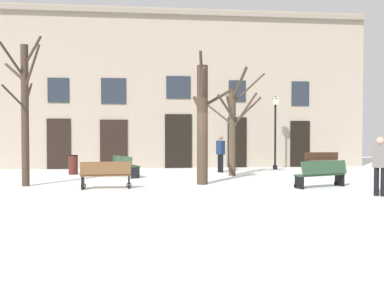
% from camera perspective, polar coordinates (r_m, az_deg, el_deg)
% --- Properties ---
extents(ground_plane, '(31.65, 31.65, 0.00)m').
position_cam_1_polar(ground_plane, '(13.75, 0.67, -6.01)').
color(ground_plane, white).
extents(building_facade, '(19.78, 0.60, 8.18)m').
position_cam_1_polar(building_facade, '(21.48, -1.79, 7.73)').
color(building_facade, tan).
rests_on(building_facade, ground).
extents(tree_foreground, '(1.65, 1.98, 5.06)m').
position_cam_1_polar(tree_foreground, '(15.09, -22.15, 4.55)').
color(tree_foreground, '#423326').
rests_on(tree_foreground, ground).
extents(tree_right_of_center, '(2.65, 1.99, 4.40)m').
position_cam_1_polar(tree_right_of_center, '(17.40, 5.72, 2.57)').
color(tree_right_of_center, '#4C3D2D').
rests_on(tree_right_of_center, ground).
extents(tree_center, '(1.38, 1.70, 4.54)m').
position_cam_1_polar(tree_center, '(14.43, 1.47, 3.18)').
color(tree_center, '#423326').
rests_on(tree_center, ground).
extents(streetlamp, '(0.30, 0.30, 3.62)m').
position_cam_1_polar(streetlamp, '(20.75, 11.45, 2.67)').
color(streetlamp, black).
rests_on(streetlamp, ground).
extents(litter_bin, '(0.42, 0.42, 0.84)m').
position_cam_1_polar(litter_bin, '(18.66, -16.11, -2.76)').
color(litter_bin, '#4C1E19').
rests_on(litter_bin, ground).
extents(bench_back_to_back_right, '(1.64, 0.55, 0.89)m').
position_cam_1_polar(bench_back_to_back_right, '(13.60, -11.82, -4.21)').
color(bench_back_to_back_right, brown).
rests_on(bench_back_to_back_right, ground).
extents(bench_near_lamp, '(1.67, 0.58, 0.89)m').
position_cam_1_polar(bench_near_lamp, '(20.53, 17.63, -2.29)').
color(bench_near_lamp, '#3D2819').
rests_on(bench_near_lamp, ground).
extents(bench_near_center_tree, '(1.25, 1.80, 0.86)m').
position_cam_1_polar(bench_near_center_tree, '(17.25, -9.31, -2.93)').
color(bench_near_center_tree, '#2D4C33').
rests_on(bench_near_center_tree, ground).
extents(bench_back_to_back_left, '(1.91, 1.05, 0.90)m').
position_cam_1_polar(bench_back_to_back_left, '(14.30, 17.46, -3.94)').
color(bench_back_to_back_left, '#2D4C33').
rests_on(bench_back_to_back_left, ground).
extents(person_strolling, '(0.39, 0.44, 1.71)m').
position_cam_1_polar(person_strolling, '(18.85, 3.96, -1.06)').
color(person_strolling, black).
rests_on(person_strolling, ground).
extents(person_by_shop_door, '(0.43, 0.41, 1.70)m').
position_cam_1_polar(person_by_shop_door, '(12.94, 24.57, -2.42)').
color(person_by_shop_door, black).
rests_on(person_by_shop_door, ground).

